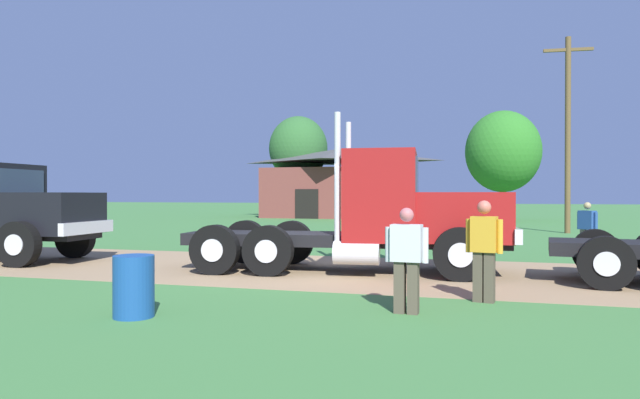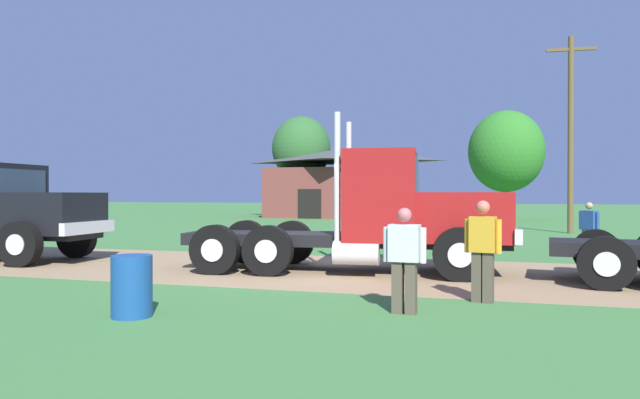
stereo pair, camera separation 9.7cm
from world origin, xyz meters
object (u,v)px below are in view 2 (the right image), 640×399
Objects in this scene: truck_near_left at (1,214)px; shed_building at (343,184)px; visitor_far_side at (589,227)px; visitor_by_barrel at (483,247)px; truck_foreground_white at (387,216)px; steel_barrel at (132,286)px; visitor_walking_mid at (404,256)px; utility_pole_near at (571,129)px.

truck_near_left is 0.63× the size of shed_building.
shed_building is (-14.00, 25.64, 1.77)m from visitor_far_side.
truck_near_left is 16.80m from visitor_far_side.
visitor_far_side is (15.72, 5.93, -0.41)m from truck_near_left.
truck_near_left is 31.65m from shed_building.
visitor_far_side is (2.93, 8.51, -0.07)m from visitor_by_barrel.
truck_foreground_white is 1.07× the size of truck_near_left.
truck_foreground_white is at bearing 64.72° from steel_barrel.
visitor_walking_mid is 4.12m from steel_barrel.
visitor_walking_mid is at bearing -103.45° from utility_pole_near.
truck_near_left is at bearing -176.54° from truck_foreground_white.
visitor_walking_mid is at bearing -18.37° from truck_near_left.
truck_foreground_white is 8.52× the size of steel_barrel.
truck_foreground_white is at bearing -110.60° from utility_pole_near.
visitor_far_side reaches higher than steel_barrel.
visitor_walking_mid is 10.61m from visitor_far_side.
visitor_by_barrel is (2.20, -3.22, -0.38)m from truck_foreground_white.
truck_foreground_white is 32.20m from shed_building.
shed_building is at bearing 118.63° from visitor_far_side.
utility_pole_near is at bearing 69.40° from truck_foreground_white.
visitor_far_side is at bearing 54.74° from steel_barrel.
steel_barrel is at bearing -160.14° from visitor_walking_mid.
shed_building is 1.27× the size of utility_pole_near.
visitor_walking_mid is 0.18× the size of utility_pole_near.
steel_barrel is (-2.79, -5.90, -0.85)m from truck_foreground_white.
shed_building is (-6.09, 36.83, 2.17)m from steel_barrel.
utility_pole_near reaches higher than truck_foreground_white.
utility_pole_near is (3.70, 18.91, 3.91)m from visitor_by_barrel.
shed_building reaches higher than visitor_far_side.
utility_pole_near is at bearing 44.72° from truck_near_left.
steel_barrel is at bearing -33.98° from truck_near_left.
steel_barrel is (7.80, -5.26, -0.81)m from truck_near_left.
visitor_by_barrel is at bearing -11.42° from truck_near_left.
visitor_by_barrel is at bearing -108.96° from visitor_far_side.
truck_foreground_white is 6.58m from steel_barrel.
steel_barrel is (-3.85, -1.39, -0.42)m from visitor_walking_mid.
truck_near_left is 23.48m from utility_pole_near.
truck_foreground_white is 4.93× the size of visitor_far_side.
visitor_by_barrel is at bearing 48.56° from visitor_walking_mid.
steel_barrel is 0.08× the size of shed_building.
shed_building reaches higher than truck_near_left.
steel_barrel is (-4.99, -2.68, -0.47)m from visitor_by_barrel.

